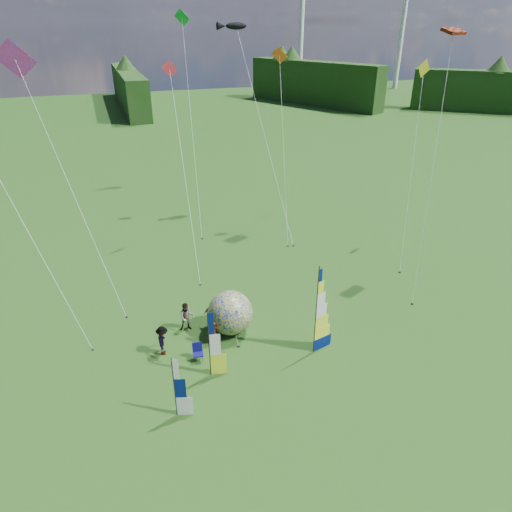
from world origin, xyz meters
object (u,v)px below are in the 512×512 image
object	(u,v)px
spectator_d	(212,314)
camp_chair	(198,353)
spectator_b	(187,317)
spectator_c	(163,341)
feather_banner_main	(316,313)
spectator_a	(212,331)
kite_whale	(264,125)
side_banner_far	(174,389)
bol_inflatable	(230,313)
side_banner_left	(209,345)

from	to	relation	value
spectator_d	camp_chair	xyz separation A→B (m)	(-1.49, -2.79, -0.32)
spectator_b	spectator_c	bearing A→B (deg)	-124.65
feather_banner_main	spectator_a	world-z (taller)	feather_banner_main
camp_chair	kite_whale	size ratio (longest dim) A/B	0.06
spectator_a	camp_chair	size ratio (longest dim) A/B	1.73
camp_chair	spectator_c	bearing A→B (deg)	150.75
feather_banner_main	spectator_c	world-z (taller)	feather_banner_main
side_banner_far	spectator_a	world-z (taller)	side_banner_far
side_banner_far	kite_whale	xyz separation A→B (m)	(11.60, 20.39, 6.92)
camp_chair	side_banner_far	bearing A→B (deg)	-110.67
spectator_a	spectator_c	size ratio (longest dim) A/B	1.00
side_banner_far	kite_whale	distance (m)	24.46
bol_inflatable	spectator_a	xyz separation A→B (m)	(-1.29, -0.78, -0.43)
side_banner_left	kite_whale	size ratio (longest dim) A/B	0.22
feather_banner_main	spectator_d	bearing A→B (deg)	124.49
side_banner_left	spectator_c	bearing A→B (deg)	140.33
bol_inflatable	spectator_b	distance (m)	2.60
kite_whale	spectator_b	bearing A→B (deg)	-124.13
side_banner_left	spectator_d	xyz separation A→B (m)	(1.13, 4.10, -1.09)
spectator_b	camp_chair	world-z (taller)	spectator_b
feather_banner_main	kite_whale	distance (m)	19.63
feather_banner_main	side_banner_far	bearing A→B (deg)	-179.03
spectator_b	spectator_c	distance (m)	2.41
side_banner_left	spectator_d	distance (m)	4.39
side_banner_far	spectator_d	world-z (taller)	side_banner_far
side_banner_left	bol_inflatable	xyz separation A→B (m)	(2.01, 3.23, -0.61)
side_banner_far	bol_inflatable	xyz separation A→B (m)	(4.13, 5.35, -0.33)
side_banner_far	spectator_a	bearing A→B (deg)	74.96
spectator_a	camp_chair	xyz separation A→B (m)	(-1.08, -1.15, -0.36)
kite_whale	camp_chair	bearing A→B (deg)	-119.22
side_banner_left	spectator_a	xyz separation A→B (m)	(0.72, 2.45, -1.04)
spectator_a	spectator_c	distance (m)	2.73
spectator_b	kite_whale	distance (m)	18.76
side_banner_left	feather_banner_main	bearing A→B (deg)	10.97
feather_banner_main	spectator_a	bearing A→B (deg)	139.92
feather_banner_main	camp_chair	distance (m)	6.61
spectator_b	spectator_d	xyz separation A→B (m)	(1.48, -0.15, -0.07)
spectator_b	kite_whale	world-z (taller)	kite_whale
spectator_b	spectator_d	bearing A→B (deg)	3.07
bol_inflatable	spectator_a	world-z (taller)	bol_inflatable
bol_inflatable	spectator_b	xyz separation A→B (m)	(-2.35, 1.02, -0.41)
feather_banner_main	bol_inflatable	xyz separation A→B (m)	(-3.76, 3.29, -1.29)
feather_banner_main	spectator_c	distance (m)	8.36
spectator_a	kite_whale	distance (m)	19.65
spectator_a	kite_whale	world-z (taller)	kite_whale
side_banner_left	spectator_a	bearing A→B (deg)	85.21
side_banner_left	kite_whale	world-z (taller)	kite_whale
spectator_d	camp_chair	world-z (taller)	spectator_d
bol_inflatable	spectator_c	distance (m)	4.10
side_banner_left	side_banner_far	xyz separation A→B (m)	(-2.13, -2.12, -0.29)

